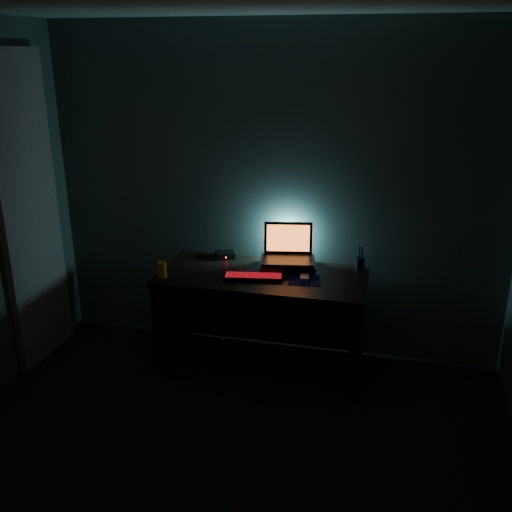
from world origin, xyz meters
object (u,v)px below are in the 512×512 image
at_px(laptop, 288,251).
at_px(router, 225,255).
at_px(keyboard, 253,277).
at_px(pen_cup, 360,264).
at_px(mouse, 305,278).
at_px(juice_glass, 162,270).

relative_size(laptop, router, 2.35).
bearing_deg(router, keyboard, -72.49).
distance_m(laptop, pen_cup, 0.54).
distance_m(mouse, router, 0.75).
distance_m(keyboard, pen_cup, 0.80).
xyz_separation_m(laptop, mouse, (0.17, -0.25, -0.10)).
distance_m(juice_glass, router, 0.59).
bearing_deg(pen_cup, keyboard, -153.88).
bearing_deg(keyboard, juice_glass, -177.71).
relative_size(keyboard, router, 2.41).
bearing_deg(pen_cup, laptop, -173.64).
distance_m(pen_cup, juice_glass, 1.44).
height_order(juice_glass, router, juice_glass).
height_order(mouse, pen_cup, pen_cup).
height_order(keyboard, juice_glass, juice_glass).
bearing_deg(mouse, pen_cup, 32.71).
bearing_deg(router, mouse, -48.85).
relative_size(keyboard, juice_glass, 3.79).
bearing_deg(juice_glass, mouse, 9.95).
bearing_deg(mouse, keyboard, 179.45).
xyz_separation_m(pen_cup, router, (-1.04, 0.01, -0.02)).
relative_size(laptop, mouse, 4.30).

